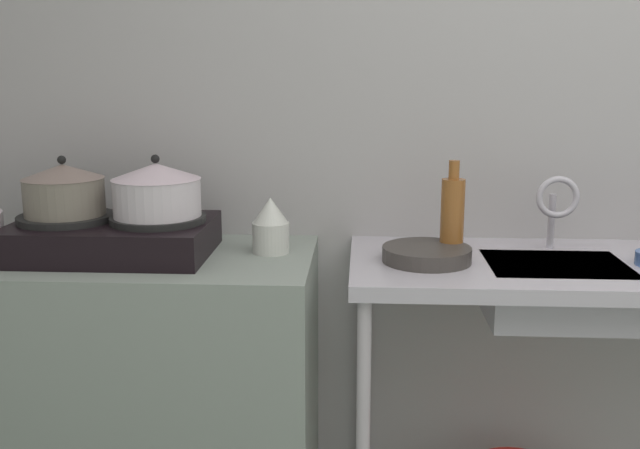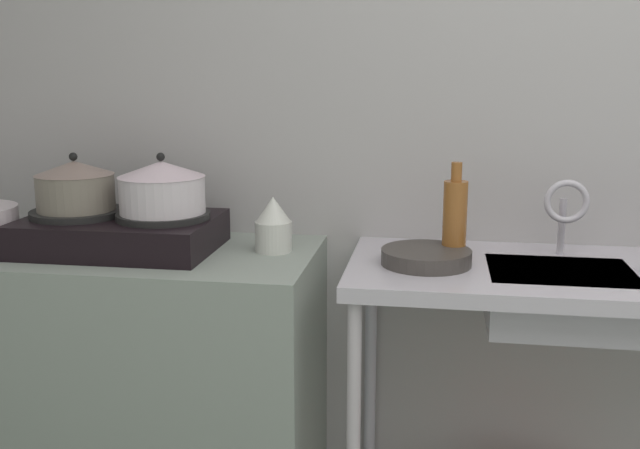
# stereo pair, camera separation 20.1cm
# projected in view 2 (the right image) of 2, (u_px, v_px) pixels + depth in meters

# --- Properties ---
(counter_concrete) EXTENTS (1.18, 0.54, 0.87)m
(counter_concrete) POSITION_uv_depth(u_px,v_px,m) (120.00, 389.00, 2.22)
(counter_concrete) COLOR gray
(counter_concrete) RESTS_ON ground
(counter_sink) EXTENTS (1.45, 0.54, 0.87)m
(counter_sink) POSITION_uv_depth(u_px,v_px,m) (624.00, 297.00, 1.92)
(counter_sink) COLOR #BBB4C1
(counter_sink) RESTS_ON ground
(stove) EXTENTS (0.54, 0.37, 0.11)m
(stove) POSITION_uv_depth(u_px,v_px,m) (121.00, 231.00, 2.11)
(stove) COLOR black
(stove) RESTS_ON counter_concrete
(pot_on_left_burner) EXTENTS (0.22, 0.22, 0.17)m
(pot_on_left_burner) POSITION_uv_depth(u_px,v_px,m) (75.00, 185.00, 2.10)
(pot_on_left_burner) COLOR slate
(pot_on_left_burner) RESTS_ON stove
(pot_on_right_burner) EXTENTS (0.24, 0.24, 0.17)m
(pot_on_right_burner) POSITION_uv_depth(u_px,v_px,m) (162.00, 187.00, 2.06)
(pot_on_right_burner) COLOR silver
(pot_on_right_burner) RESTS_ON stove
(percolator) EXTENTS (0.11, 0.11, 0.16)m
(percolator) POSITION_uv_depth(u_px,v_px,m) (273.00, 225.00, 2.08)
(percolator) COLOR silver
(percolator) RESTS_ON counter_concrete
(sink_basin) EXTENTS (0.37, 0.29, 0.15)m
(sink_basin) POSITION_uv_depth(u_px,v_px,m) (559.00, 298.00, 1.92)
(sink_basin) COLOR #BBB4C1
(sink_basin) RESTS_ON counter_sink
(faucet) EXTENTS (0.12, 0.07, 0.22)m
(faucet) POSITION_uv_depth(u_px,v_px,m) (566.00, 207.00, 2.00)
(faucet) COLOR #BBB4C1
(faucet) RESTS_ON counter_sink
(frying_pan) EXTENTS (0.24, 0.24, 0.04)m
(frying_pan) POSITION_uv_depth(u_px,v_px,m) (426.00, 257.00, 1.96)
(frying_pan) COLOR #3B3633
(frying_pan) RESTS_ON counter_sink
(bottle_by_sink) EXTENTS (0.07, 0.07, 0.27)m
(bottle_by_sink) POSITION_uv_depth(u_px,v_px,m) (455.00, 219.00, 1.99)
(bottle_by_sink) COLOR brown
(bottle_by_sink) RESTS_ON counter_sink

